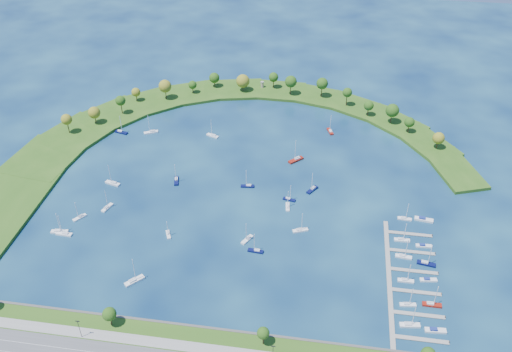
# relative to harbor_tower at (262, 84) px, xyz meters

# --- Properties ---
(ground) EXTENTS (700.00, 700.00, 0.00)m
(ground) POSITION_rel_harbor_tower_xyz_m (7.77, -119.79, -4.39)
(ground) COLOR #07183F
(ground) RESTS_ON ground
(breakwater) EXTENTS (286.74, 247.64, 2.00)m
(breakwater) POSITION_rel_harbor_tower_xyz_m (-38.56, -71.07, -3.40)
(breakwater) COLOR #285115
(breakwater) RESTS_ON ground
(breakwater_trees) EXTENTS (242.10, 90.61, 14.86)m
(breakwater_trees) POSITION_rel_harbor_tower_xyz_m (-0.63, -29.45, 6.44)
(breakwater_trees) COLOR #382314
(breakwater_trees) RESTS_ON breakwater
(harbor_tower) EXTENTS (2.60, 2.60, 4.67)m
(harbor_tower) POSITION_rel_harbor_tower_xyz_m (0.00, 0.00, 0.00)
(harbor_tower) COLOR gray
(harbor_tower) RESTS_ON breakwater
(dock_system) EXTENTS (24.28, 82.00, 1.60)m
(dock_system) POSITION_rel_harbor_tower_xyz_m (93.07, -180.79, -4.04)
(dock_system) COLOR gray
(dock_system) RESTS_ON ground
(moored_boat_0) EXTENTS (7.93, 3.05, 11.37)m
(moored_boat_0) POSITION_rel_harbor_tower_xyz_m (8.74, -120.51, -3.50)
(moored_boat_0) COLOR #0A0E3E
(moored_boat_0) RESTS_ON ground
(moored_boat_1) EXTENTS (8.97, 3.64, 12.81)m
(moored_boat_1) POSITION_rel_harbor_tower_xyz_m (-80.78, -173.47, -3.46)
(moored_boat_1) COLOR white
(moored_boat_1) RESTS_ON ground
(moored_boat_2) EXTENTS (8.59, 2.80, 12.47)m
(moored_boat_2) POSITION_rel_harbor_tower_xyz_m (-77.53, -174.79, -3.47)
(moored_boat_2) COLOR white
(moored_boat_2) RESTS_ON ground
(moored_boat_3) EXTENTS (5.10, 8.48, 12.07)m
(moored_boat_3) POSITION_rel_harbor_tower_xyz_m (52.95, -53.27, -3.48)
(moored_boat_3) COLOR maroon
(moored_boat_3) RESTS_ON ground
(moored_boat_4) EXTENTS (7.35, 3.55, 10.42)m
(moored_boat_4) POSITION_rel_harbor_tower_xyz_m (33.53, -129.03, -3.53)
(moored_boat_4) COLOR #0A0E3E
(moored_boat_4) RESTS_ON ground
(moored_boat_5) EXTENTS (9.35, 4.93, 13.23)m
(moored_boat_5) POSITION_rel_harbor_tower_xyz_m (-68.49, -129.68, -3.45)
(moored_boat_5) COLOR white
(moored_boat_5) RESTS_ON ground
(moored_boat_6) EXTENTS (9.24, 9.09, 14.88)m
(moored_boat_6) POSITION_rel_harbor_tower_xyz_m (33.75, -90.04, -3.39)
(moored_boat_6) COLOR maroon
(moored_boat_6) RESTS_ON ground
(moored_boat_7) EXTENTS (7.94, 2.82, 11.45)m
(moored_boat_7) POSITION_rel_harbor_tower_xyz_m (21.36, -172.22, -3.50)
(moored_boat_7) COLOR #0A0E3E
(moored_boat_7) RESTS_ON ground
(moored_boat_8) EXTENTS (5.70, 7.91, 11.51)m
(moored_boat_8) POSITION_rel_harbor_tower_xyz_m (15.86, -164.70, -3.50)
(moored_boat_8) COLOR white
(moored_boat_8) RESTS_ON ground
(moored_boat_9) EXTENTS (8.50, 8.80, 14.05)m
(moored_boat_9) POSITION_rel_harbor_tower_xyz_m (-31.38, -200.52, -3.42)
(moored_boat_9) COLOR white
(moored_boat_9) RESTS_ON ground
(moored_boat_10) EXTENTS (4.35, 6.78, 9.69)m
(moored_boat_10) POSITION_rel_harbor_tower_xyz_m (-24.75, -167.01, -3.54)
(moored_boat_10) COLOR white
(moored_boat_10) RESTS_ON ground
(moored_boat_11) EXTENTS (6.22, 7.28, 11.07)m
(moored_boat_11) POSITION_rel_harbor_tower_xyz_m (-74.96, -161.25, -3.51)
(moored_boat_11) COLOR white
(moored_boat_11) RESTS_ON ground
(moored_boat_12) EXTENTS (2.83, 7.41, 10.62)m
(moored_boat_12) POSITION_rel_harbor_tower_xyz_m (33.41, -135.68, -3.52)
(moored_boat_12) COLOR white
(moored_boat_12) RESTS_ON ground
(moored_boat_13) EXTENTS (9.39, 6.47, 13.55)m
(moored_boat_13) POSITION_rel_harbor_tower_xyz_m (-63.61, -72.16, -3.44)
(moored_boat_13) COLOR white
(moored_boat_13) RESTS_ON ground
(moored_boat_14) EXTENTS (8.70, 5.51, 12.42)m
(moored_boat_14) POSITION_rel_harbor_tower_xyz_m (-22.61, -70.36, -3.47)
(moored_boat_14) COLOR white
(moored_boat_14) RESTS_ON ground
(moored_boat_15) EXTENTS (4.60, 8.14, 11.55)m
(moored_boat_15) POSITION_rel_harbor_tower_xyz_m (-63.55, -151.19, -3.50)
(moored_boat_15) COLOR white
(moored_boat_15) RESTS_ON ground
(moored_boat_16) EXTENTS (6.54, 8.41, 12.44)m
(moored_boat_16) POSITION_rel_harbor_tower_xyz_m (45.63, -118.33, -3.47)
(moored_boat_16) COLOR #0A0E3E
(moored_boat_16) RESTS_ON ground
(moored_boat_17) EXTENTS (4.31, 8.75, 12.39)m
(moored_boat_17) POSITION_rel_harbor_tower_xyz_m (-32.93, -121.65, -3.47)
(moored_boat_17) COLOR #0A0E3E
(moored_boat_17) RESTS_ON ground
(moored_boat_18) EXTENTS (9.09, 4.41, 12.88)m
(moored_boat_18) POSITION_rel_harbor_tower_xyz_m (-83.14, -75.10, -3.46)
(moored_boat_18) COLOR #0A0E3E
(moored_boat_18) RESTS_ON ground
(moored_boat_19) EXTENTS (8.33, 5.15, 11.87)m
(moored_boat_19) POSITION_rel_harbor_tower_xyz_m (41.81, -153.77, -3.49)
(moored_boat_19) COLOR white
(moored_boat_19) RESTS_ON ground
(docked_boat_0) EXTENTS (8.97, 3.49, 12.85)m
(docked_boat_0) POSITION_rel_harbor_tower_xyz_m (93.28, -207.13, -3.46)
(docked_boat_0) COLOR white
(docked_boat_0) RESTS_ON ground
(docked_boat_1) EXTENTS (9.12, 3.19, 1.83)m
(docked_boat_1) POSITION_rel_harbor_tower_xyz_m (103.74, -208.39, -3.72)
(docked_boat_1) COLOR white
(docked_boat_1) RESTS_ON ground
(docked_boat_2) EXTENTS (7.47, 2.91, 10.70)m
(docked_boat_2) POSITION_rel_harbor_tower_xyz_m (93.31, -195.76, -3.52)
(docked_boat_2) COLOR white
(docked_boat_2) RESTS_ON ground
(docked_boat_3) EXTENTS (8.47, 2.42, 12.44)m
(docked_boat_3) POSITION_rel_harbor_tower_xyz_m (103.78, -194.20, -3.47)
(docked_boat_3) COLOR maroon
(docked_boat_3) RESTS_ON ground
(docked_boat_4) EXTENTS (7.45, 2.09, 10.95)m
(docked_boat_4) POSITION_rel_harbor_tower_xyz_m (93.30, -181.24, -3.51)
(docked_boat_4) COLOR white
(docked_boat_4) RESTS_ON ground
(docked_boat_5) EXTENTS (8.09, 3.32, 1.60)m
(docked_boat_5) POSITION_rel_harbor_tower_xyz_m (103.75, -179.19, -3.80)
(docked_boat_5) COLOR white
(docked_boat_5) RESTS_ON ground
(docked_boat_6) EXTENTS (8.16, 3.02, 11.72)m
(docked_boat_6) POSITION_rel_harbor_tower_xyz_m (93.29, -165.32, -3.49)
(docked_boat_6) COLOR white
(docked_boat_6) RESTS_ON ground
(docked_boat_7) EXTENTS (9.08, 3.87, 12.93)m
(docked_boat_7) POSITION_rel_harbor_tower_xyz_m (103.78, -168.54, -3.46)
(docked_boat_7) COLOR #0A0E3E
(docked_boat_7) RESTS_ON ground
(docked_boat_8) EXTENTS (7.89, 2.43, 11.50)m
(docked_boat_8) POSITION_rel_harbor_tower_xyz_m (93.29, -153.29, -3.50)
(docked_boat_8) COLOR white
(docked_boat_8) RESTS_ON ground
(docked_boat_9) EXTENTS (7.96, 2.71, 1.60)m
(docked_boat_9) POSITION_rel_harbor_tower_xyz_m (103.75, -156.02, -3.80)
(docked_boat_9) COLOR white
(docked_boat_9) RESTS_ON ground
(docked_boat_10) EXTENTS (7.47, 2.54, 10.80)m
(docked_boat_10) POSITION_rel_harbor_tower_xyz_m (95.70, -136.18, -3.52)
(docked_boat_10) COLOR white
(docked_boat_10) RESTS_ON ground
(docked_boat_11) EXTENTS (9.93, 4.02, 1.97)m
(docked_boat_11) POSITION_rel_harbor_tower_xyz_m (105.63, -135.44, -3.67)
(docked_boat_11) COLOR white
(docked_boat_11) RESTS_ON ground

